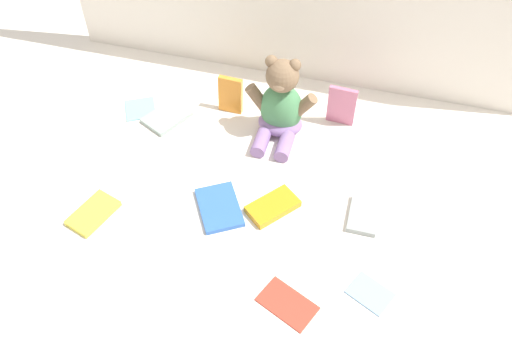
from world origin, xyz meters
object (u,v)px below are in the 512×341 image
book_case_2 (342,106)px  book_case_6 (370,293)px  book_case_4 (93,213)px  book_case_9 (140,108)px  book_case_5 (219,207)px  book_case_3 (363,215)px  book_case_8 (230,95)px  book_case_0 (167,117)px  book_case_1 (287,303)px  teddy_bear (280,107)px  book_case_7 (273,206)px

book_case_2 → book_case_6: 0.55m
book_case_4 → book_case_9: bearing=114.6°
book_case_5 → book_case_6: book_case_5 is taller
book_case_3 → book_case_9: 0.72m
book_case_6 → book_case_8: 0.69m
book_case_4 → book_case_3: bearing=32.6°
book_case_0 → book_case_1: book_case_0 is taller
book_case_5 → book_case_2: bearing=27.5°
book_case_1 → book_case_6: (0.17, 0.07, -0.00)m
book_case_0 → book_case_8: 0.20m
book_case_2 → book_case_4: book_case_2 is taller
teddy_bear → book_case_6: bearing=-55.2°
book_case_1 → book_case_2: (0.01, 0.60, 0.06)m
book_case_6 → book_case_2: bearing=42.3°
book_case_3 → book_case_6: bearing=-78.5°
book_case_2 → book_case_6: book_case_2 is taller
teddy_bear → book_case_5: bearing=-104.2°
book_case_0 → book_case_4: size_ratio=1.01×
book_case_0 → book_case_4: book_case_4 is taller
book_case_6 → book_case_9: size_ratio=0.99×
book_case_0 → book_case_3: 0.63m
book_case_9 → teddy_bear: bearing=154.5°
book_case_2 → book_case_7: bearing=-103.2°
book_case_4 → book_case_8: (0.21, 0.46, 0.05)m
book_case_1 → book_case_8: 0.65m
book_case_5 → book_case_9: bearing=108.2°
book_case_7 → book_case_4: bearing=-122.8°
book_case_1 → book_case_4: bearing=-78.3°
book_case_2 → book_case_5: book_case_2 is taller
teddy_bear → book_case_9: teddy_bear is taller
book_case_1 → book_case_4: 0.53m
teddy_bear → book_case_9: size_ratio=2.66×
book_case_2 → book_case_7: book_case_2 is taller
book_case_3 → book_case_4: bearing=-165.5°
book_case_0 → book_case_5: (0.25, -0.27, -0.00)m
book_case_9 → book_case_3: bearing=133.7°
book_case_6 → book_case_5: bearing=96.6°
book_case_2 → book_case_1: bearing=-87.6°
book_case_7 → book_case_9: 0.53m
teddy_bear → book_case_8: bearing=162.1°
teddy_bear → book_case_8: 0.17m
teddy_bear → book_case_2: size_ratio=1.87×
teddy_bear → book_case_7: teddy_bear is taller
book_case_9 → book_case_1: bearing=109.9°
teddy_bear → book_case_6: teddy_bear is taller
book_case_2 → book_case_8: size_ratio=1.15×
book_case_8 → book_case_5: bearing=-74.4°
book_case_3 → book_case_5: (-0.35, -0.07, -0.00)m
book_case_6 → book_case_8: book_case_8 is taller
book_case_2 → book_case_8: book_case_2 is taller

